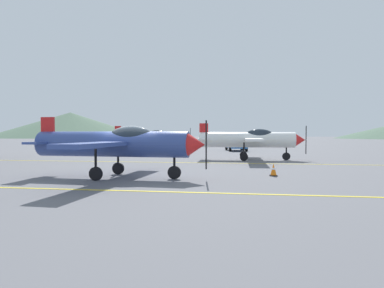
% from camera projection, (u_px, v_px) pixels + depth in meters
% --- Properties ---
extents(ground_plane, '(400.00, 400.00, 0.00)m').
position_uv_depth(ground_plane, '(133.00, 176.00, 16.24)').
color(ground_plane, slate).
extents(apron_line_near, '(80.00, 0.16, 0.01)m').
position_uv_depth(apron_line_near, '(96.00, 190.00, 12.28)').
color(apron_line_near, yellow).
rests_on(apron_line_near, ground_plane).
extents(apron_line_far, '(80.00, 0.16, 0.01)m').
position_uv_depth(apron_line_far, '(169.00, 162.00, 23.90)').
color(apron_line_far, yellow).
rests_on(apron_line_far, ground_plane).
extents(airplane_near, '(7.98, 9.18, 2.75)m').
position_uv_depth(airplane_near, '(118.00, 143.00, 15.70)').
color(airplane_near, '#33478C').
rests_on(airplane_near, ground_plane).
extents(airplane_mid, '(7.94, 9.16, 2.75)m').
position_uv_depth(airplane_mid, '(251.00, 139.00, 26.17)').
color(airplane_mid, white).
rests_on(airplane_mid, ground_plane).
extents(airplane_far, '(8.03, 9.21, 2.75)m').
position_uv_depth(airplane_far, '(152.00, 138.00, 36.35)').
color(airplane_far, '#33478C').
rests_on(airplane_far, ground_plane).
extents(car_sedan, '(2.67, 4.57, 1.62)m').
position_uv_depth(car_sedan, '(236.00, 143.00, 39.87)').
color(car_sedan, '#3372BF').
rests_on(car_sedan, ground_plane).
extents(traffic_cone_front, '(0.36, 0.36, 0.59)m').
position_uv_depth(traffic_cone_front, '(273.00, 170.00, 16.34)').
color(traffic_cone_front, black).
rests_on(traffic_cone_front, ground_plane).
extents(hill_left, '(73.49, 73.49, 11.86)m').
position_uv_depth(hill_left, '(70.00, 125.00, 165.88)').
color(hill_left, '#4C6651').
rests_on(hill_left, ground_plane).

